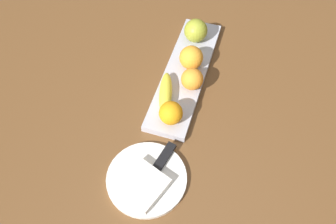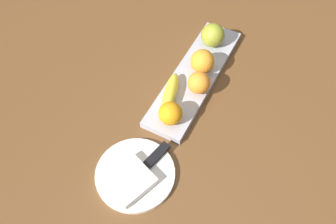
{
  "view_description": "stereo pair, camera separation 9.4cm",
  "coord_description": "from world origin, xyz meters",
  "px_view_note": "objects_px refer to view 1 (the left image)",
  "views": [
    {
      "loc": [
        0.69,
        0.15,
        0.83
      ],
      "look_at": [
        0.18,
        -0.01,
        0.05
      ],
      "focal_mm": 36.46,
      "sensor_mm": 36.0,
      "label": 1
    },
    {
      "loc": [
        0.66,
        0.24,
        0.83
      ],
      "look_at": [
        0.18,
        -0.01,
        0.05
      ],
      "focal_mm": 36.46,
      "sensor_mm": 36.0,
      "label": 2
    }
  ],
  "objects_px": {
    "fruit_tray": "(185,73)",
    "banana": "(166,94)",
    "orange_near_apple": "(169,113)",
    "folded_napkin": "(143,185)",
    "apple": "(196,31)",
    "orange_near_banana": "(192,58)",
    "dinner_plate": "(147,179)",
    "orange_center": "(192,79)",
    "knife": "(161,162)"
  },
  "relations": [
    {
      "from": "fruit_tray",
      "to": "banana",
      "type": "bearing_deg",
      "value": -13.6
    },
    {
      "from": "orange_near_apple",
      "to": "folded_napkin",
      "type": "xyz_separation_m",
      "value": [
        0.21,
        -0.01,
        -0.03
      ]
    },
    {
      "from": "fruit_tray",
      "to": "folded_napkin",
      "type": "relative_size",
      "value": 4.55
    },
    {
      "from": "apple",
      "to": "orange_near_banana",
      "type": "height_order",
      "value": "apple"
    },
    {
      "from": "orange_near_banana",
      "to": "orange_near_apple",
      "type": "bearing_deg",
      "value": -1.82
    },
    {
      "from": "dinner_plate",
      "to": "folded_napkin",
      "type": "relative_size",
      "value": 1.99
    },
    {
      "from": "orange_center",
      "to": "dinner_plate",
      "type": "bearing_deg",
      "value": -6.05
    },
    {
      "from": "orange_near_banana",
      "to": "orange_center",
      "type": "distance_m",
      "value": 0.08
    },
    {
      "from": "orange_near_banana",
      "to": "dinner_plate",
      "type": "distance_m",
      "value": 0.4
    },
    {
      "from": "orange_near_apple",
      "to": "orange_center",
      "type": "xyz_separation_m",
      "value": [
        -0.14,
        0.03,
        -0.0
      ]
    },
    {
      "from": "folded_napkin",
      "to": "dinner_plate",
      "type": "bearing_deg",
      "value": 180.0
    },
    {
      "from": "banana",
      "to": "orange_near_banana",
      "type": "bearing_deg",
      "value": 149.72
    },
    {
      "from": "orange_near_apple",
      "to": "knife",
      "type": "height_order",
      "value": "orange_near_apple"
    },
    {
      "from": "orange_near_banana",
      "to": "orange_center",
      "type": "xyz_separation_m",
      "value": [
        0.08,
        0.02,
        -0.0
      ]
    },
    {
      "from": "apple",
      "to": "knife",
      "type": "relative_size",
      "value": 0.43
    },
    {
      "from": "orange_near_banana",
      "to": "orange_center",
      "type": "bearing_deg",
      "value": 15.17
    },
    {
      "from": "orange_center",
      "to": "fruit_tray",
      "type": "bearing_deg",
      "value": -148.01
    },
    {
      "from": "banana",
      "to": "orange_near_banana",
      "type": "relative_size",
      "value": 2.12
    },
    {
      "from": "banana",
      "to": "knife",
      "type": "height_order",
      "value": "banana"
    },
    {
      "from": "banana",
      "to": "folded_napkin",
      "type": "distance_m",
      "value": 0.28
    },
    {
      "from": "apple",
      "to": "orange_near_apple",
      "type": "distance_m",
      "value": 0.34
    },
    {
      "from": "folded_napkin",
      "to": "orange_near_apple",
      "type": "bearing_deg",
      "value": 178.55
    },
    {
      "from": "knife",
      "to": "dinner_plate",
      "type": "bearing_deg",
      "value": -11.25
    },
    {
      "from": "knife",
      "to": "orange_near_banana",
      "type": "bearing_deg",
      "value": -165.29
    },
    {
      "from": "banana",
      "to": "dinner_plate",
      "type": "bearing_deg",
      "value": -8.08
    },
    {
      "from": "fruit_tray",
      "to": "dinner_plate",
      "type": "relative_size",
      "value": 2.28
    },
    {
      "from": "dinner_plate",
      "to": "fruit_tray",
      "type": "bearing_deg",
      "value": 180.0
    },
    {
      "from": "fruit_tray",
      "to": "dinner_plate",
      "type": "xyz_separation_m",
      "value": [
        0.37,
        0.0,
        -0.0
      ]
    },
    {
      "from": "apple",
      "to": "folded_napkin",
      "type": "relative_size",
      "value": 0.74
    },
    {
      "from": "apple",
      "to": "orange_near_apple",
      "type": "bearing_deg",
      "value": 2.17
    },
    {
      "from": "apple",
      "to": "orange_near_banana",
      "type": "relative_size",
      "value": 1.04
    },
    {
      "from": "fruit_tray",
      "to": "orange_near_apple",
      "type": "distance_m",
      "value": 0.19
    },
    {
      "from": "orange_near_apple",
      "to": "folded_napkin",
      "type": "relative_size",
      "value": 0.64
    },
    {
      "from": "orange_near_apple",
      "to": "orange_center",
      "type": "distance_m",
      "value": 0.14
    },
    {
      "from": "banana",
      "to": "orange_center",
      "type": "bearing_deg",
      "value": 121.28
    },
    {
      "from": "banana",
      "to": "fruit_tray",
      "type": "bearing_deg",
      "value": 151.92
    },
    {
      "from": "banana",
      "to": "orange_near_banana",
      "type": "height_order",
      "value": "orange_near_banana"
    },
    {
      "from": "apple",
      "to": "folded_napkin",
      "type": "xyz_separation_m",
      "value": [
        0.54,
        0.01,
        -0.04
      ]
    },
    {
      "from": "banana",
      "to": "orange_near_apple",
      "type": "xyz_separation_m",
      "value": [
        0.07,
        0.03,
        0.01
      ]
    },
    {
      "from": "orange_near_apple",
      "to": "dinner_plate",
      "type": "height_order",
      "value": "orange_near_apple"
    },
    {
      "from": "fruit_tray",
      "to": "knife",
      "type": "relative_size",
      "value": 2.64
    },
    {
      "from": "folded_napkin",
      "to": "knife",
      "type": "distance_m",
      "value": 0.08
    },
    {
      "from": "orange_near_banana",
      "to": "dinner_plate",
      "type": "bearing_deg",
      "value": -1.75
    },
    {
      "from": "fruit_tray",
      "to": "dinner_plate",
      "type": "distance_m",
      "value": 0.37
    },
    {
      "from": "fruit_tray",
      "to": "knife",
      "type": "xyz_separation_m",
      "value": [
        0.32,
        0.02,
        0.01
      ]
    },
    {
      "from": "orange_near_banana",
      "to": "folded_napkin",
      "type": "bearing_deg",
      "value": -1.64
    },
    {
      "from": "apple",
      "to": "folded_napkin",
      "type": "height_order",
      "value": "apple"
    },
    {
      "from": "fruit_tray",
      "to": "orange_near_banana",
      "type": "distance_m",
      "value": 0.06
    },
    {
      "from": "dinner_plate",
      "to": "knife",
      "type": "bearing_deg",
      "value": 155.86
    },
    {
      "from": "banana",
      "to": "orange_near_apple",
      "type": "height_order",
      "value": "orange_near_apple"
    }
  ]
}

